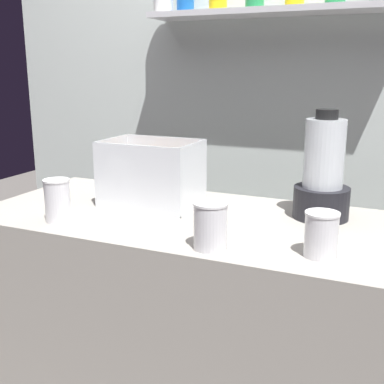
{
  "coord_description": "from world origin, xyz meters",
  "views": [
    {
      "loc": [
        0.6,
        -1.37,
        1.36
      ],
      "look_at": [
        0.0,
        0.0,
        0.98
      ],
      "focal_mm": 45.6,
      "sensor_mm": 36.0,
      "label": 1
    }
  ],
  "objects_px": {
    "carrot_display_bin": "(151,185)",
    "juice_cup_orange_far_left": "(58,202)",
    "juice_cup_beet_middle": "(321,236)",
    "juice_cup_carrot_left": "(210,227)",
    "blender_pitcher": "(323,177)"
  },
  "relations": [
    {
      "from": "carrot_display_bin",
      "to": "juice_cup_orange_far_left",
      "type": "height_order",
      "value": "carrot_display_bin"
    },
    {
      "from": "juice_cup_orange_far_left",
      "to": "juice_cup_beet_middle",
      "type": "xyz_separation_m",
      "value": [
        0.79,
        0.03,
        -0.01
      ]
    },
    {
      "from": "juice_cup_orange_far_left",
      "to": "carrot_display_bin",
      "type": "bearing_deg",
      "value": 58.5
    },
    {
      "from": "carrot_display_bin",
      "to": "juice_cup_carrot_left",
      "type": "bearing_deg",
      "value": -42.55
    },
    {
      "from": "carrot_display_bin",
      "to": "juice_cup_orange_far_left",
      "type": "bearing_deg",
      "value": -121.5
    },
    {
      "from": "juice_cup_beet_middle",
      "to": "juice_cup_carrot_left",
      "type": "bearing_deg",
      "value": -167.36
    },
    {
      "from": "carrot_display_bin",
      "to": "juice_cup_carrot_left",
      "type": "height_order",
      "value": "carrot_display_bin"
    },
    {
      "from": "juice_cup_carrot_left",
      "to": "carrot_display_bin",
      "type": "bearing_deg",
      "value": 137.45
    },
    {
      "from": "carrot_display_bin",
      "to": "juice_cup_orange_far_left",
      "type": "xyz_separation_m",
      "value": [
        -0.17,
        -0.28,
        -0.01
      ]
    },
    {
      "from": "juice_cup_carrot_left",
      "to": "juice_cup_beet_middle",
      "type": "height_order",
      "value": "juice_cup_carrot_left"
    },
    {
      "from": "blender_pitcher",
      "to": "juice_cup_orange_far_left",
      "type": "bearing_deg",
      "value": -153.91
    },
    {
      "from": "juice_cup_orange_far_left",
      "to": "juice_cup_beet_middle",
      "type": "height_order",
      "value": "juice_cup_orange_far_left"
    },
    {
      "from": "blender_pitcher",
      "to": "juice_cup_beet_middle",
      "type": "bearing_deg",
      "value": -80.78
    },
    {
      "from": "carrot_display_bin",
      "to": "juice_cup_carrot_left",
      "type": "distance_m",
      "value": 0.47
    },
    {
      "from": "blender_pitcher",
      "to": "juice_cup_carrot_left",
      "type": "bearing_deg",
      "value": -119.01
    }
  ]
}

